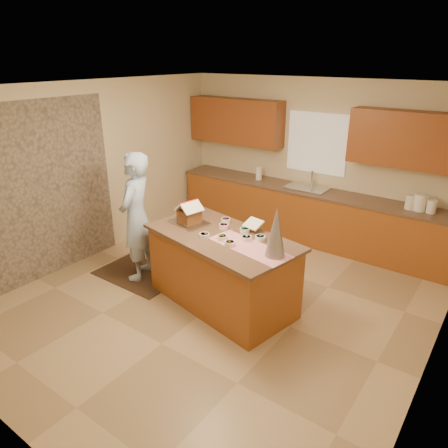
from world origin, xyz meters
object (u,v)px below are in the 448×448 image
at_px(island_base, 222,271).
at_px(tinsel_tree, 276,232).
at_px(gingerbread_house, 189,214).
at_px(boy, 136,217).

relative_size(island_base, tinsel_tree, 3.27).
relative_size(tinsel_tree, gingerbread_house, 1.68).
xyz_separation_m(tinsel_tree, gingerbread_house, (-1.38, 0.17, -0.15)).
bearing_deg(gingerbread_house, boy, -166.22).
relative_size(tinsel_tree, boy, 0.31).
height_order(island_base, tinsel_tree, tinsel_tree).
xyz_separation_m(boy, gingerbread_house, (0.81, 0.20, 0.17)).
bearing_deg(gingerbread_house, island_base, -5.95).
relative_size(island_base, boy, 1.02).
distance_m(island_base, boy, 1.46).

